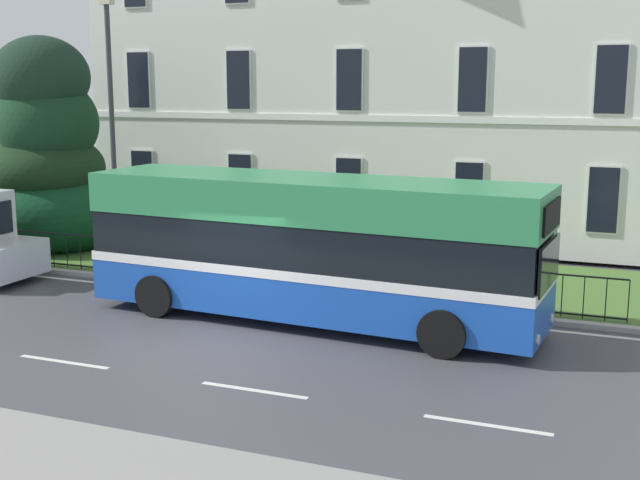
{
  "coord_description": "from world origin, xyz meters",
  "views": [
    {
      "loc": [
        7.93,
        -13.81,
        5.21
      ],
      "look_at": [
        0.79,
        4.41,
        1.44
      ],
      "focal_mm": 45.99,
      "sensor_mm": 36.0,
      "label": 1
    }
  ],
  "objects_px": {
    "evergreen_tree": "(51,165)",
    "single_decker_bus": "(312,247)",
    "litter_bin": "(216,256)",
    "street_lamp_post": "(112,114)",
    "georgian_townhouse": "(388,35)"
  },
  "relations": [
    {
      "from": "single_decker_bus",
      "to": "street_lamp_post",
      "type": "bearing_deg",
      "value": 162.24
    },
    {
      "from": "evergreen_tree",
      "to": "georgian_townhouse",
      "type": "bearing_deg",
      "value": 42.25
    },
    {
      "from": "evergreen_tree",
      "to": "single_decker_bus",
      "type": "distance_m",
      "value": 11.38
    },
    {
      "from": "single_decker_bus",
      "to": "litter_bin",
      "type": "relative_size",
      "value": 8.82
    },
    {
      "from": "evergreen_tree",
      "to": "litter_bin",
      "type": "xyz_separation_m",
      "value": [
        6.74,
        -1.86,
        -1.99
      ]
    },
    {
      "from": "street_lamp_post",
      "to": "litter_bin",
      "type": "relative_size",
      "value": 6.41
    },
    {
      "from": "single_decker_bus",
      "to": "street_lamp_post",
      "type": "height_order",
      "value": "street_lamp_post"
    },
    {
      "from": "litter_bin",
      "to": "evergreen_tree",
      "type": "bearing_deg",
      "value": 164.6
    },
    {
      "from": "evergreen_tree",
      "to": "single_decker_bus",
      "type": "bearing_deg",
      "value": -22.4
    },
    {
      "from": "georgian_townhouse",
      "to": "street_lamp_post",
      "type": "distance_m",
      "value": 10.88
    },
    {
      "from": "evergreen_tree",
      "to": "single_decker_bus",
      "type": "relative_size",
      "value": 0.66
    },
    {
      "from": "street_lamp_post",
      "to": "georgian_townhouse",
      "type": "bearing_deg",
      "value": 61.57
    },
    {
      "from": "single_decker_bus",
      "to": "street_lamp_post",
      "type": "xyz_separation_m",
      "value": [
        -7.01,
        2.74,
        2.69
      ]
    },
    {
      "from": "evergreen_tree",
      "to": "street_lamp_post",
      "type": "distance_m",
      "value": 4.17
    },
    {
      "from": "single_decker_bus",
      "to": "litter_bin",
      "type": "height_order",
      "value": "single_decker_bus"
    }
  ]
}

